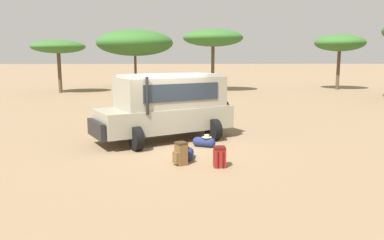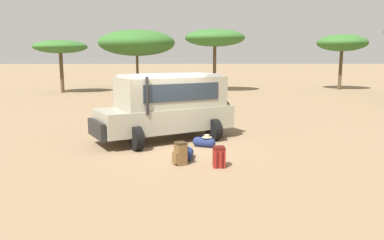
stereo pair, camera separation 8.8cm
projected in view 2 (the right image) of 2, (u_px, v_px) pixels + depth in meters
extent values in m
plane|color=#8C7051|center=(172.00, 146.00, 13.04)|extent=(320.00, 320.00, 0.00)
cube|color=gray|center=(165.00, 118.00, 13.82)|extent=(5.22, 3.97, 0.84)
cube|color=gray|center=(171.00, 92.00, 13.78)|extent=(4.21, 3.37, 1.10)
cube|color=#232D38|center=(132.00, 95.00, 13.05)|extent=(0.78, 1.40, 0.77)
cube|color=#232D38|center=(183.00, 92.00, 13.00)|extent=(2.62, 1.41, 0.60)
cube|color=#232D38|center=(161.00, 89.00, 14.55)|extent=(2.62, 1.41, 0.60)
cube|color=#B7B7B7|center=(170.00, 75.00, 13.66)|extent=(3.83, 3.12, 0.10)
cube|color=black|center=(96.00, 129.00, 12.59)|extent=(0.90, 1.50, 0.56)
cylinder|color=black|center=(147.00, 96.00, 12.29)|extent=(0.10, 0.10, 1.25)
cylinder|color=black|center=(136.00, 139.00, 12.32)|extent=(0.62, 0.84, 0.80)
cylinder|color=black|center=(117.00, 129.00, 13.98)|extent=(0.62, 0.84, 0.80)
cylinder|color=black|center=(214.00, 130.00, 13.80)|extent=(0.62, 0.84, 0.80)
cylinder|color=black|center=(188.00, 122.00, 15.46)|extent=(0.62, 0.84, 0.80)
cylinder|color=black|center=(223.00, 109.00, 15.06)|extent=(0.54, 0.75, 0.74)
cube|color=maroon|center=(219.00, 158.00, 10.46)|extent=(0.34, 0.32, 0.52)
cube|color=maroon|center=(218.00, 158.00, 10.65)|extent=(0.25, 0.09, 0.29)
cube|color=#4D100E|center=(219.00, 148.00, 10.41)|extent=(0.33, 0.33, 0.07)
cylinder|color=#4D100E|center=(217.00, 160.00, 10.28)|extent=(0.04, 0.04, 0.45)
cylinder|color=#4D100E|center=(223.00, 160.00, 10.30)|extent=(0.04, 0.04, 0.45)
cube|color=brown|center=(181.00, 154.00, 10.70)|extent=(0.39, 0.42, 0.60)
cube|color=brown|center=(175.00, 158.00, 10.63)|extent=(0.19, 0.26, 0.33)
cube|color=#3A2A16|center=(181.00, 143.00, 10.65)|extent=(0.40, 0.41, 0.07)
cylinder|color=#3A2A16|center=(187.00, 154.00, 10.71)|extent=(0.04, 0.04, 0.51)
cylinder|color=#3A2A16|center=(184.00, 153.00, 10.84)|extent=(0.04, 0.04, 0.51)
cylinder|color=navy|center=(204.00, 142.00, 12.84)|extent=(0.59, 0.50, 0.33)
sphere|color=navy|center=(211.00, 143.00, 12.75)|extent=(0.33, 0.33, 0.33)
sphere|color=navy|center=(197.00, 142.00, 12.93)|extent=(0.33, 0.33, 0.33)
torus|color=#121834|center=(204.00, 137.00, 12.81)|extent=(0.16, 0.09, 0.16)
cylinder|color=beige|center=(207.00, 137.00, 12.78)|extent=(0.34, 0.34, 0.02)
cylinder|color=beige|center=(207.00, 136.00, 12.77)|extent=(0.17, 0.17, 0.09)
cylinder|color=navy|center=(188.00, 154.00, 11.31)|extent=(0.36, 0.55, 0.30)
sphere|color=navy|center=(187.00, 156.00, 11.06)|extent=(0.30, 0.30, 0.30)
sphere|color=navy|center=(189.00, 152.00, 11.57)|extent=(0.30, 0.30, 0.30)
torus|color=#121834|center=(188.00, 149.00, 11.29)|extent=(0.04, 0.17, 0.16)
cylinder|color=brown|center=(62.00, 73.00, 32.21)|extent=(0.31, 0.31, 3.45)
ellipsoid|color=#336628|center=(60.00, 47.00, 31.85)|extent=(4.55, 4.04, 1.11)
cylinder|color=brown|center=(137.00, 71.00, 37.80)|extent=(0.25, 0.25, 3.36)
ellipsoid|color=#336628|center=(137.00, 43.00, 37.34)|extent=(7.62, 7.13, 2.57)
cylinder|color=brown|center=(215.00, 68.00, 33.60)|extent=(0.30, 0.30, 4.09)
ellipsoid|color=#336628|center=(215.00, 38.00, 33.15)|extent=(5.33, 4.80, 1.52)
cylinder|color=brown|center=(340.00, 70.00, 35.36)|extent=(0.31, 0.31, 3.71)
ellipsoid|color=#336628|center=(342.00, 43.00, 34.94)|extent=(4.64, 4.43, 1.55)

